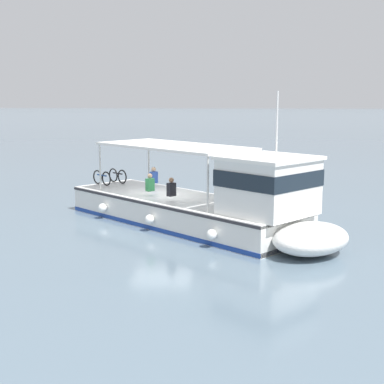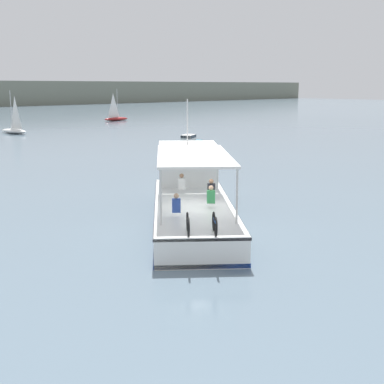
# 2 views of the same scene
# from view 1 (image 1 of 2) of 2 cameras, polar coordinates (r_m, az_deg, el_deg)

# --- Properties ---
(ground_plane) EXTENTS (400.00, 400.00, 0.00)m
(ground_plane) POSITION_cam_1_polar(r_m,az_deg,el_deg) (23.49, -3.11, -2.92)
(ground_plane) COLOR slate
(ferry_main) EXTENTS (10.68, 11.61, 5.32)m
(ferry_main) POSITION_cam_1_polar(r_m,az_deg,el_deg) (21.49, 1.88, -1.34)
(ferry_main) COLOR white
(ferry_main) RESTS_ON ground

